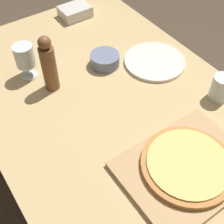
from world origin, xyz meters
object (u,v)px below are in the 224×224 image
pizza (188,164)px  small_bowl (105,60)px  pepper_mill (49,65)px  wine_glass (24,57)px

pizza → small_bowl: small_bowl is taller
pepper_mill → small_bowl: bearing=-0.8°
pizza → pepper_mill: bearing=106.7°
wine_glass → pepper_mill: bearing=-67.0°
small_bowl → pepper_mill: bearing=179.2°
pepper_mill → small_bowl: (0.24, -0.00, -0.08)m
wine_glass → small_bowl: bearing=-21.9°
pepper_mill → pizza: bearing=-73.3°
pizza → pepper_mill: size_ratio=1.24×
pepper_mill → small_bowl: 0.25m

